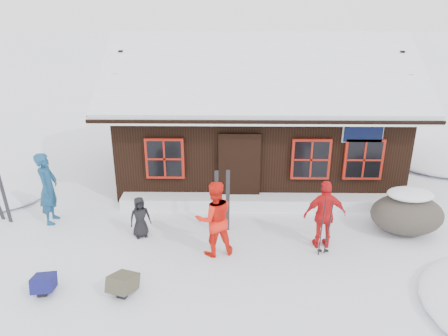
{
  "coord_description": "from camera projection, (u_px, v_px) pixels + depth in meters",
  "views": [
    {
      "loc": [
        0.63,
        -8.45,
        5.47
      ],
      "look_at": [
        0.49,
        1.89,
        1.3
      ],
      "focal_mm": 35.0,
      "sensor_mm": 36.0,
      "label": 1
    }
  ],
  "objects": [
    {
      "name": "ski_poles",
      "position": [
        325.0,
        228.0,
        9.59
      ],
      "size": [
        0.25,
        0.12,
        1.39
      ],
      "color": "black",
      "rests_on": "ground"
    },
    {
      "name": "snow_mounds",
      "position": [
        268.0,
        214.0,
        11.59
      ],
      "size": [
        20.6,
        13.2,
        0.48
      ],
      "color": "white",
      "rests_on": "ground"
    },
    {
      "name": "skier_orange_right",
      "position": [
        325.0,
        215.0,
        9.82
      ],
      "size": [
        0.99,
        0.48,
        1.64
      ],
      "primitive_type": "imported",
      "rotation": [
        0.0,
        0.0,
        3.22
      ],
      "color": "red",
      "rests_on": "ground"
    },
    {
      "name": "ski_pair_right",
      "position": [
        222.0,
        202.0,
        10.51
      ],
      "size": [
        0.37,
        0.08,
        1.65
      ],
      "rotation": [
        0.0,
        0.0,
        0.15
      ],
      "color": "black",
      "rests_on": "ground"
    },
    {
      "name": "snow_drift",
      "position": [
        261.0,
        202.0,
        11.89
      ],
      "size": [
        7.6,
        0.6,
        0.35
      ],
      "primitive_type": "cube",
      "color": "white",
      "rests_on": "ground"
    },
    {
      "name": "backpack_blue",
      "position": [
        44.0,
        286.0,
        8.52
      ],
      "size": [
        0.48,
        0.58,
        0.29
      ],
      "primitive_type": "cube",
      "rotation": [
        0.0,
        0.0,
        0.16
      ],
      "color": "#131452",
      "rests_on": "ground"
    },
    {
      "name": "mountain_hut",
      "position": [
        257.0,
        124.0,
        13.9
      ],
      "size": [
        8.9,
        6.09,
        4.42
      ],
      "color": "black",
      "rests_on": "ground"
    },
    {
      "name": "boulder",
      "position": [
        407.0,
        213.0,
        10.55
      ],
      "size": [
        1.73,
        1.3,
        1.01
      ],
      "color": "#49433B",
      "rests_on": "ground"
    },
    {
      "name": "skier_orange_left",
      "position": [
        214.0,
        219.0,
        9.54
      ],
      "size": [
        1.0,
        0.87,
        1.75
      ],
      "primitive_type": "imported",
      "rotation": [
        0.0,
        0.0,
        3.42
      ],
      "color": "red",
      "rests_on": "ground"
    },
    {
      "name": "skier_crouched",
      "position": [
        140.0,
        217.0,
        10.36
      ],
      "size": [
        0.59,
        0.5,
        1.02
      ],
      "primitive_type": "imported",
      "rotation": [
        0.0,
        0.0,
        0.42
      ],
      "color": "black",
      "rests_on": "ground"
    },
    {
      "name": "backpack_olive",
      "position": [
        123.0,
        286.0,
        8.5
      ],
      "size": [
        0.59,
        0.68,
        0.31
      ],
      "primitive_type": "cube",
      "rotation": [
        0.0,
        0.0,
        -0.32
      ],
      "color": "#42402F",
      "rests_on": "ground"
    },
    {
      "name": "ground",
      "position": [
        201.0,
        252.0,
        9.88
      ],
      "size": [
        120.0,
        120.0,
        0.0
      ],
      "primitive_type": "plane",
      "color": "white",
      "rests_on": "ground"
    },
    {
      "name": "skier_teal",
      "position": [
        48.0,
        188.0,
        10.88
      ],
      "size": [
        0.48,
        0.7,
        1.86
      ],
      "primitive_type": "imported",
      "rotation": [
        0.0,
        0.0,
        1.62
      ],
      "color": "navy",
      "rests_on": "ground"
    }
  ]
}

